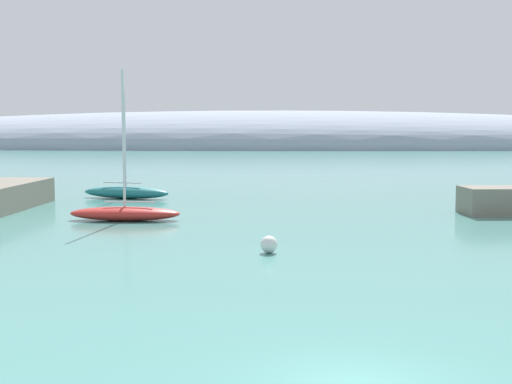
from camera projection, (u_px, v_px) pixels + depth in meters
distant_ridge at (266, 147)px, 223.19m from camera, size 341.89×74.48×24.89m
sailboat_red_near_shore at (125, 212)px, 44.96m from camera, size 7.66×2.24×10.30m
sailboat_teal_mid_mooring at (126, 192)px, 59.18m from camera, size 8.46×3.55×9.69m
mooring_buoy_white at (269, 244)px, 33.22m from camera, size 0.88×0.88×0.88m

